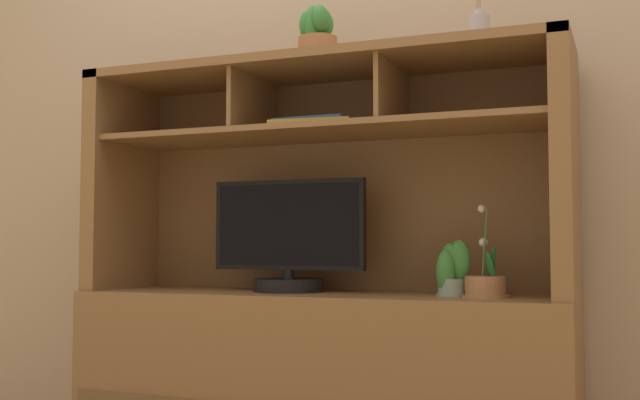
{
  "coord_description": "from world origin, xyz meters",
  "views": [
    {
      "loc": [
        0.97,
        -2.43,
        0.7
      ],
      "look_at": [
        0.0,
        0.0,
        0.85
      ],
      "focal_mm": 43.69,
      "sensor_mm": 36.0,
      "label": 1
    }
  ],
  "objects_px": {
    "magazine_stack_left": "(318,124)",
    "media_console": "(321,331)",
    "potted_fern": "(452,271)",
    "tv_monitor": "(289,244)",
    "potted_orchid": "(486,285)",
    "potted_succulent": "(317,35)",
    "diffuser_bottle": "(479,31)"
  },
  "relations": [
    {
      "from": "magazine_stack_left",
      "to": "media_console",
      "type": "bearing_deg",
      "value": 98.1
    },
    {
      "from": "potted_fern",
      "to": "tv_monitor",
      "type": "bearing_deg",
      "value": 178.28
    },
    {
      "from": "media_console",
      "to": "potted_orchid",
      "type": "relative_size",
      "value": 5.81
    },
    {
      "from": "potted_succulent",
      "to": "magazine_stack_left",
      "type": "bearing_deg",
      "value": -64.57
    },
    {
      "from": "tv_monitor",
      "to": "magazine_stack_left",
      "type": "height_order",
      "value": "magazine_stack_left"
    },
    {
      "from": "magazine_stack_left",
      "to": "potted_fern",
      "type": "bearing_deg",
      "value": 4.4
    },
    {
      "from": "potted_fern",
      "to": "diffuser_bottle",
      "type": "bearing_deg",
      "value": 17.92
    },
    {
      "from": "tv_monitor",
      "to": "potted_succulent",
      "type": "relative_size",
      "value": 2.93
    },
    {
      "from": "magazine_stack_left",
      "to": "diffuser_bottle",
      "type": "xyz_separation_m",
      "value": [
        0.53,
        0.06,
        0.28
      ]
    },
    {
      "from": "tv_monitor",
      "to": "magazine_stack_left",
      "type": "distance_m",
      "value": 0.42
    },
    {
      "from": "tv_monitor",
      "to": "potted_fern",
      "type": "xyz_separation_m",
      "value": [
        0.57,
        -0.02,
        -0.09
      ]
    },
    {
      "from": "potted_orchid",
      "to": "diffuser_bottle",
      "type": "relative_size",
      "value": 1.09
    },
    {
      "from": "magazine_stack_left",
      "to": "potted_succulent",
      "type": "bearing_deg",
      "value": 115.43
    },
    {
      "from": "magazine_stack_left",
      "to": "diffuser_bottle",
      "type": "height_order",
      "value": "diffuser_bottle"
    },
    {
      "from": "diffuser_bottle",
      "to": "media_console",
      "type": "bearing_deg",
      "value": -178.24
    },
    {
      "from": "tv_monitor",
      "to": "potted_fern",
      "type": "height_order",
      "value": "tv_monitor"
    },
    {
      "from": "tv_monitor",
      "to": "potted_orchid",
      "type": "relative_size",
      "value": 1.94
    },
    {
      "from": "tv_monitor",
      "to": "potted_orchid",
      "type": "xyz_separation_m",
      "value": [
        0.68,
        -0.04,
        -0.13
      ]
    },
    {
      "from": "media_console",
      "to": "tv_monitor",
      "type": "xyz_separation_m",
      "value": [
        -0.12,
        0.01,
        0.29
      ]
    },
    {
      "from": "tv_monitor",
      "to": "magazine_stack_left",
      "type": "bearing_deg",
      "value": -21.8
    },
    {
      "from": "potted_orchid",
      "to": "magazine_stack_left",
      "type": "xyz_separation_m",
      "value": [
        -0.55,
        -0.01,
        0.52
      ]
    },
    {
      "from": "potted_fern",
      "to": "potted_orchid",
      "type": "bearing_deg",
      "value": -14.28
    },
    {
      "from": "tv_monitor",
      "to": "magazine_stack_left",
      "type": "relative_size",
      "value": 1.86
    },
    {
      "from": "tv_monitor",
      "to": "potted_orchid",
      "type": "height_order",
      "value": "tv_monitor"
    },
    {
      "from": "media_console",
      "to": "potted_orchid",
      "type": "distance_m",
      "value": 0.58
    },
    {
      "from": "potted_fern",
      "to": "magazine_stack_left",
      "type": "height_order",
      "value": "magazine_stack_left"
    },
    {
      "from": "media_console",
      "to": "potted_orchid",
      "type": "height_order",
      "value": "media_console"
    },
    {
      "from": "magazine_stack_left",
      "to": "diffuser_bottle",
      "type": "bearing_deg",
      "value": 6.71
    },
    {
      "from": "potted_orchid",
      "to": "potted_fern",
      "type": "height_order",
      "value": "potted_orchid"
    },
    {
      "from": "potted_fern",
      "to": "potted_succulent",
      "type": "bearing_deg",
      "value": -177.76
    },
    {
      "from": "media_console",
      "to": "diffuser_bottle",
      "type": "relative_size",
      "value": 6.35
    },
    {
      "from": "tv_monitor",
      "to": "potted_succulent",
      "type": "distance_m",
      "value": 0.72
    }
  ]
}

